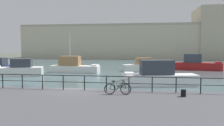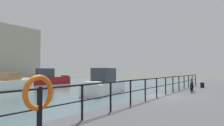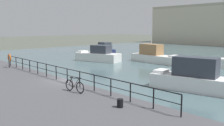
{
  "view_description": "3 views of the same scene",
  "coord_description": "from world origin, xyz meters",
  "px_view_note": "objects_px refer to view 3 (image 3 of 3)",
  "views": [
    {
      "loc": [
        5.09,
        -16.32,
        4.1
      ],
      "look_at": [
        2.05,
        4.61,
        2.57
      ],
      "focal_mm": 36.31,
      "sensor_mm": 36.0,
      "label": 1
    },
    {
      "loc": [
        -12.01,
        -4.87,
        2.46
      ],
      "look_at": [
        1.74,
        3.72,
        3.03
      ],
      "focal_mm": 33.86,
      "sensor_mm": 36.0,
      "label": 2
    },
    {
      "loc": [
        16.38,
        -10.42,
        5.02
      ],
      "look_at": [
        0.51,
        3.97,
        1.97
      ],
      "focal_mm": 40.33,
      "sensor_mm": 36.0,
      "label": 3
    }
  ],
  "objects_px": {
    "moored_white_yacht": "(98,55)",
    "parked_bicycle": "(75,86)",
    "mooring_bollard": "(120,103)",
    "life_ring_stand": "(9,58)",
    "moored_green_narrowboat": "(198,79)",
    "moored_small_launch": "(104,49)",
    "moored_red_daysailer": "(154,56)"
  },
  "relations": [
    {
      "from": "moored_white_yacht",
      "to": "parked_bicycle",
      "type": "bearing_deg",
      "value": 118.74
    },
    {
      "from": "mooring_bollard",
      "to": "life_ring_stand",
      "type": "distance_m",
      "value": 16.63
    },
    {
      "from": "moored_green_narrowboat",
      "to": "moored_small_launch",
      "type": "relative_size",
      "value": 1.48
    },
    {
      "from": "moored_white_yacht",
      "to": "parked_bicycle",
      "type": "xyz_separation_m",
      "value": [
        15.81,
        -14.79,
        0.46
      ]
    },
    {
      "from": "moored_green_narrowboat",
      "to": "moored_white_yacht",
      "type": "bearing_deg",
      "value": -28.15
    },
    {
      "from": "moored_white_yacht",
      "to": "mooring_bollard",
      "type": "bearing_deg",
      "value": 125.25
    },
    {
      "from": "moored_red_daysailer",
      "to": "moored_small_launch",
      "type": "bearing_deg",
      "value": 168.28
    },
    {
      "from": "moored_small_launch",
      "to": "life_ring_stand",
      "type": "relative_size",
      "value": 3.86
    },
    {
      "from": "moored_green_narrowboat",
      "to": "moored_red_daysailer",
      "type": "xyz_separation_m",
      "value": [
        -12.6,
        10.51,
        -0.05
      ]
    },
    {
      "from": "moored_green_narrowboat",
      "to": "life_ring_stand",
      "type": "relative_size",
      "value": 5.71
    },
    {
      "from": "life_ring_stand",
      "to": "mooring_bollard",
      "type": "bearing_deg",
      "value": -1.98
    },
    {
      "from": "moored_red_daysailer",
      "to": "life_ring_stand",
      "type": "relative_size",
      "value": 5.59
    },
    {
      "from": "parked_bicycle",
      "to": "mooring_bollard",
      "type": "height_order",
      "value": "parked_bicycle"
    },
    {
      "from": "moored_green_narrowboat",
      "to": "parked_bicycle",
      "type": "relative_size",
      "value": 4.51
    },
    {
      "from": "moored_white_yacht",
      "to": "moored_red_daysailer",
      "type": "bearing_deg",
      "value": -159.4
    },
    {
      "from": "moored_small_launch",
      "to": "parked_bicycle",
      "type": "xyz_separation_m",
      "value": [
        25.18,
        -23.72,
        0.61
      ]
    },
    {
      "from": "moored_small_launch",
      "to": "mooring_bollard",
      "type": "xyz_separation_m",
      "value": [
        29.33,
        -23.74,
        0.44
      ]
    },
    {
      "from": "moored_white_yacht",
      "to": "mooring_bollard",
      "type": "relative_size",
      "value": 16.23
    },
    {
      "from": "moored_small_launch",
      "to": "moored_red_daysailer",
      "type": "distance_m",
      "value": 16.21
    },
    {
      "from": "life_ring_stand",
      "to": "moored_small_launch",
      "type": "bearing_deg",
      "value": 118.78
    },
    {
      "from": "life_ring_stand",
      "to": "moored_red_daysailer",
      "type": "bearing_deg",
      "value": 81.11
    },
    {
      "from": "moored_green_narrowboat",
      "to": "life_ring_stand",
      "type": "height_order",
      "value": "moored_green_narrowboat"
    },
    {
      "from": "moored_white_yacht",
      "to": "parked_bicycle",
      "type": "height_order",
      "value": "moored_white_yacht"
    },
    {
      "from": "moored_small_launch",
      "to": "moored_green_narrowboat",
      "type": "bearing_deg",
      "value": 158.09
    },
    {
      "from": "moored_green_narrowboat",
      "to": "parked_bicycle",
      "type": "height_order",
      "value": "moored_green_narrowboat"
    },
    {
      "from": "moored_white_yacht",
      "to": "moored_red_daysailer",
      "type": "relative_size",
      "value": 0.91
    },
    {
      "from": "moored_green_narrowboat",
      "to": "moored_red_daysailer",
      "type": "height_order",
      "value": "moored_red_daysailer"
    },
    {
      "from": "moored_green_narrowboat",
      "to": "life_ring_stand",
      "type": "bearing_deg",
      "value": 17.23
    },
    {
      "from": "parked_bicycle",
      "to": "moored_red_daysailer",
      "type": "bearing_deg",
      "value": 109.45
    },
    {
      "from": "moored_white_yacht",
      "to": "moored_small_launch",
      "type": "height_order",
      "value": "moored_white_yacht"
    },
    {
      "from": "parked_bicycle",
      "to": "moored_small_launch",
      "type": "bearing_deg",
      "value": 130.86
    },
    {
      "from": "moored_green_narrowboat",
      "to": "moored_white_yacht",
      "type": "xyz_separation_m",
      "value": [
        -18.99,
        5.38,
        -0.1
      ]
    }
  ]
}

